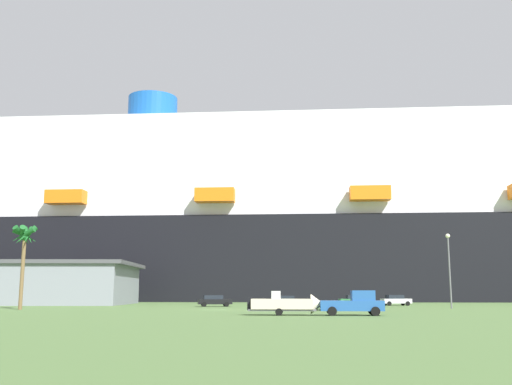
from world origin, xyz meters
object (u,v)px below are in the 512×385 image
object	(u,v)px
small_boat_on_trailer	(290,304)
street_lamp	(449,261)
parked_car_silver_sedan	(396,300)
parked_car_green_wagon	(354,300)
palm_tree	(24,240)
cruise_ship	(292,226)
parked_car_black_coupe	(214,301)
pickup_truck	(354,304)
parked_car_white_van	(286,302)

from	to	relation	value
small_boat_on_trailer	street_lamp	xyz separation A→B (m)	(22.01, 20.14, 5.00)
street_lamp	parked_car_silver_sedan	size ratio (longest dim) A/B	2.06
parked_car_silver_sedan	parked_car_green_wagon	distance (m)	6.78
small_boat_on_trailer	parked_car_silver_sedan	size ratio (longest dim) A/B	1.70
parked_car_silver_sedan	parked_car_green_wagon	world-z (taller)	same
palm_tree	cruise_ship	bearing A→B (deg)	58.64
parked_car_green_wagon	parked_car_black_coupe	bearing A→B (deg)	-169.91
small_boat_on_trailer	parked_car_black_coupe	xyz separation A→B (m)	(-7.92, 31.12, -0.13)
pickup_truck	parked_car_black_coupe	distance (m)	34.51
pickup_truck	palm_tree	distance (m)	41.07
small_boat_on_trailer	parked_car_black_coupe	distance (m)	32.11
pickup_truck	parked_car_silver_sedan	world-z (taller)	pickup_truck
cruise_ship	parked_car_green_wagon	distance (m)	48.58
street_lamp	parked_car_white_van	distance (m)	21.31
palm_tree	parked_car_green_wagon	distance (m)	46.77
street_lamp	parked_car_white_van	xyz separation A→B (m)	(-20.65, 1.10, -5.13)
small_boat_on_trailer	parked_car_white_van	distance (m)	21.28
cruise_ship	palm_tree	distance (m)	73.78
pickup_truck	street_lamp	world-z (taller)	street_lamp
cruise_ship	palm_tree	xyz separation A→B (m)	(-38.13, -62.55, -8.81)
cruise_ship	small_boat_on_trailer	distance (m)	82.30
small_boat_on_trailer	pickup_truck	bearing A→B (deg)	-5.65
cruise_ship	street_lamp	size ratio (longest dim) A/B	28.49
street_lamp	parked_car_white_van	world-z (taller)	street_lamp
small_boat_on_trailer	parked_car_green_wagon	xyz separation A→B (m)	(12.65, 34.78, -0.13)
pickup_truck	parked_car_white_van	size ratio (longest dim) A/B	1.26
parked_car_silver_sedan	pickup_truck	bearing A→B (deg)	-110.31
small_boat_on_trailer	palm_tree	distance (m)	35.87
parked_car_green_wagon	small_boat_on_trailer	bearing A→B (deg)	-109.99
parked_car_green_wagon	parked_car_white_van	world-z (taller)	same
parked_car_white_van	parked_car_green_wagon	bearing A→B (deg)	50.17
parked_car_silver_sedan	parked_car_white_van	world-z (taller)	same
small_boat_on_trailer	parked_car_green_wagon	bearing A→B (deg)	70.01
small_boat_on_trailer	palm_tree	world-z (taller)	palm_tree
cruise_ship	small_boat_on_trailer	size ratio (longest dim) A/B	34.58
small_boat_on_trailer	parked_car_silver_sedan	distance (m)	40.93
pickup_truck	parked_car_silver_sedan	size ratio (longest dim) A/B	1.27
pickup_truck	small_boat_on_trailer	distance (m)	5.76
cruise_ship	parked_car_white_van	distance (m)	61.61
parked_car_green_wagon	parked_car_black_coupe	world-z (taller)	same
palm_tree	parked_car_silver_sedan	bearing A→B (deg)	20.24
cruise_ship	parked_car_black_coupe	size ratio (longest dim) A/B	53.59
cruise_ship	street_lamp	world-z (taller)	cruise_ship
palm_tree	parked_car_silver_sedan	size ratio (longest dim) A/B	2.20
cruise_ship	parked_car_green_wagon	xyz separation A→B (m)	(4.83, -45.57, -16.14)
cruise_ship	pickup_truck	bearing A→B (deg)	-91.48
pickup_truck	parked_car_silver_sedan	bearing A→B (deg)	69.69
palm_tree	parked_car_black_coupe	size ratio (longest dim) A/B	2.01
palm_tree	parked_car_white_van	bearing A→B (deg)	6.20
palm_tree	street_lamp	distance (m)	52.41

